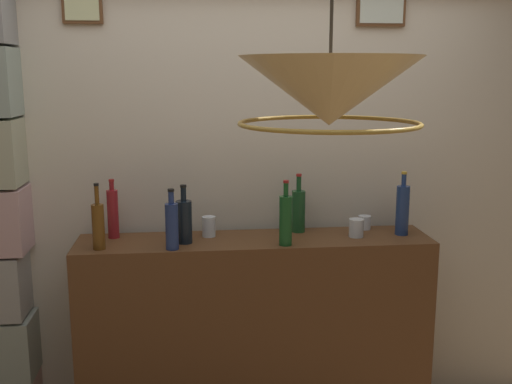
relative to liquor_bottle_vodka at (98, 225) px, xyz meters
name	(u,v)px	position (x,y,z in m)	size (l,w,h in m)	color
panelled_rear_partition	(250,160)	(0.75, 0.36, 0.25)	(3.74, 0.15, 2.74)	beige
bar_shelf_unit	(255,338)	(0.75, 0.10, -0.65)	(1.78, 0.37, 1.07)	brown
liquor_bottle_vodka	(98,225)	(0.00, 0.00, 0.00)	(0.06, 0.06, 0.32)	brown
liquor_bottle_rum	(172,225)	(0.34, -0.04, 0.00)	(0.06, 0.06, 0.29)	navy
liquor_bottle_bourbon	(184,221)	(0.40, 0.06, -0.01)	(0.08, 0.08, 0.29)	black
liquor_bottle_gin	(402,209)	(1.51, 0.10, 0.02)	(0.07, 0.07, 0.33)	navy
liquor_bottle_scotch	(113,213)	(0.04, 0.20, 0.01)	(0.06, 0.06, 0.30)	maroon
liquor_bottle_vermouth	(298,210)	(0.99, 0.21, 0.00)	(0.07, 0.07, 0.31)	#1A4A24
liquor_bottle_mezcal	(286,219)	(0.89, -0.03, 0.01)	(0.06, 0.06, 0.32)	#174E21
glass_tumbler_rocks	(364,222)	(1.35, 0.23, -0.08)	(0.07, 0.07, 0.07)	silver
glass_tumbler_highball	(209,226)	(0.52, 0.17, -0.07)	(0.07, 0.07, 0.10)	silver
glass_tumbler_shot	(356,228)	(1.27, 0.08, -0.07)	(0.07, 0.07, 0.09)	silver
pendant_lamp	(330,93)	(0.92, -0.75, 0.64)	(0.64, 0.64, 0.57)	beige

